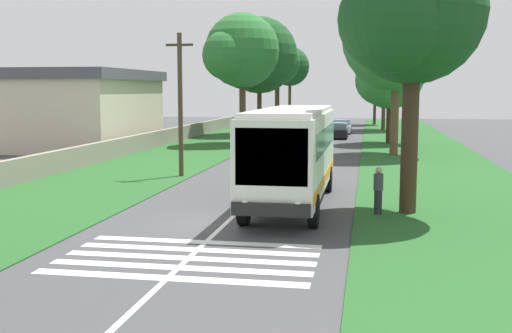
{
  "coord_description": "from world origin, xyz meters",
  "views": [
    {
      "loc": [
        -19.99,
        -4.61,
        4.45
      ],
      "look_at": [
        2.94,
        -0.54,
        1.6
      ],
      "focal_mm": 44.22,
      "sensor_mm": 36.0,
      "label": 1
    }
  ],
  "objects_px": {
    "trailing_car_3": "(342,127)",
    "roadside_tree_right_3": "(374,70)",
    "trailing_minibus_0": "(313,114)",
    "roadside_tree_right_4": "(383,62)",
    "roadside_tree_right_0": "(408,17)",
    "trailing_car_2": "(338,131)",
    "roadside_tree_right_2": "(394,39)",
    "roadside_tree_left_4": "(241,53)",
    "trailing_car_1": "(290,137)",
    "roadside_building": "(74,108)",
    "coach_bus": "(293,150)",
    "roadside_tree_left_0": "(257,58)",
    "roadside_tree_right_1": "(388,77)",
    "trailing_car_0": "(275,145)",
    "roadside_tree_left_1": "(277,63)",
    "roadside_tree_left_3": "(289,68)",
    "pedestrian": "(378,190)",
    "utility_pole": "(180,102)"
  },
  "relations": [
    {
      "from": "trailing_car_2",
      "to": "roadside_tree_left_1",
      "type": "xyz_separation_m",
      "value": [
        15.43,
        7.92,
        6.82
      ]
    },
    {
      "from": "trailing_car_3",
      "to": "roadside_tree_left_3",
      "type": "xyz_separation_m",
      "value": [
        18.34,
        7.81,
        6.66
      ]
    },
    {
      "from": "trailing_car_2",
      "to": "pedestrian",
      "type": "xyz_separation_m",
      "value": [
        -35.72,
        -3.1,
        0.24
      ]
    },
    {
      "from": "trailing_car_1",
      "to": "trailing_minibus_0",
      "type": "xyz_separation_m",
      "value": [
        25.84,
        0.39,
        0.88
      ]
    },
    {
      "from": "trailing_car_3",
      "to": "roadside_tree_left_0",
      "type": "xyz_separation_m",
      "value": [
        -3.28,
        8.27,
        6.88
      ]
    },
    {
      "from": "trailing_car_0",
      "to": "pedestrian",
      "type": "height_order",
      "value": "pedestrian"
    },
    {
      "from": "pedestrian",
      "to": "trailing_car_2",
      "type": "bearing_deg",
      "value": 4.97
    },
    {
      "from": "trailing_car_0",
      "to": "pedestrian",
      "type": "bearing_deg",
      "value": -161.66
    },
    {
      "from": "roadside_tree_left_1",
      "to": "roadside_tree_left_3",
      "type": "bearing_deg",
      "value": -1.46
    },
    {
      "from": "trailing_car_2",
      "to": "roadside_tree_left_4",
      "type": "height_order",
      "value": "roadside_tree_left_4"
    },
    {
      "from": "roadside_tree_left_1",
      "to": "roadside_tree_right_0",
      "type": "bearing_deg",
      "value": -166.76
    },
    {
      "from": "roadside_tree_right_0",
      "to": "roadside_building",
      "type": "xyz_separation_m",
      "value": [
        22.58,
        23.68,
        -3.96
      ]
    },
    {
      "from": "trailing_car_1",
      "to": "trailing_minibus_0",
      "type": "height_order",
      "value": "trailing_minibus_0"
    },
    {
      "from": "roadside_tree_right_1",
      "to": "trailing_minibus_0",
      "type": "bearing_deg",
      "value": 19.21
    },
    {
      "from": "trailing_car_2",
      "to": "roadside_tree_right_4",
      "type": "relative_size",
      "value": 0.39
    },
    {
      "from": "coach_bus",
      "to": "roadside_tree_left_4",
      "type": "xyz_separation_m",
      "value": [
        26.54,
        7.41,
        5.25
      ]
    },
    {
      "from": "trailing_minibus_0",
      "to": "roadside_tree_left_4",
      "type": "relative_size",
      "value": 0.57
    },
    {
      "from": "trailing_minibus_0",
      "to": "roadside_tree_left_4",
      "type": "height_order",
      "value": "roadside_tree_left_4"
    },
    {
      "from": "trailing_car_1",
      "to": "trailing_minibus_0",
      "type": "bearing_deg",
      "value": 0.87
    },
    {
      "from": "roadside_tree_left_1",
      "to": "coach_bus",
      "type": "bearing_deg",
      "value": -171.08
    },
    {
      "from": "coach_bus",
      "to": "roadside_tree_left_4",
      "type": "distance_m",
      "value": 28.05
    },
    {
      "from": "roadside_tree_right_2",
      "to": "roadside_building",
      "type": "bearing_deg",
      "value": 85.3
    },
    {
      "from": "trailing_minibus_0",
      "to": "roadside_tree_right_4",
      "type": "height_order",
      "value": "roadside_tree_right_4"
    },
    {
      "from": "trailing_car_2",
      "to": "roadside_tree_right_2",
      "type": "bearing_deg",
      "value": -163.7
    },
    {
      "from": "utility_pole",
      "to": "roadside_tree_right_1",
      "type": "bearing_deg",
      "value": -26.37
    },
    {
      "from": "utility_pole",
      "to": "coach_bus",
      "type": "bearing_deg",
      "value": -136.61
    },
    {
      "from": "roadside_tree_left_0",
      "to": "roadside_tree_right_2",
      "type": "distance_m",
      "value": 21.73
    },
    {
      "from": "roadside_tree_right_1",
      "to": "roadside_tree_right_2",
      "type": "relative_size",
      "value": 0.72
    },
    {
      "from": "roadside_building",
      "to": "utility_pole",
      "type": "bearing_deg",
      "value": -138.47
    },
    {
      "from": "roadside_tree_right_0",
      "to": "utility_pole",
      "type": "height_order",
      "value": "roadside_tree_right_0"
    },
    {
      "from": "trailing_car_3",
      "to": "trailing_car_1",
      "type": "bearing_deg",
      "value": 165.75
    },
    {
      "from": "trailing_car_3",
      "to": "roadside_tree_right_3",
      "type": "distance_m",
      "value": 18.42
    },
    {
      "from": "roadside_tree_left_0",
      "to": "roadside_tree_right_1",
      "type": "height_order",
      "value": "roadside_tree_left_0"
    },
    {
      "from": "trailing_car_0",
      "to": "roadside_tree_left_0",
      "type": "relative_size",
      "value": 0.37
    },
    {
      "from": "trailing_car_0",
      "to": "utility_pole",
      "type": "relative_size",
      "value": 0.59
    },
    {
      "from": "roadside_tree_right_3",
      "to": "pedestrian",
      "type": "height_order",
      "value": "roadside_tree_right_3"
    },
    {
      "from": "roadside_tree_right_0",
      "to": "roadside_tree_right_3",
      "type": "bearing_deg",
      "value": 0.64
    },
    {
      "from": "roadside_tree_left_4",
      "to": "roadside_building",
      "type": "relative_size",
      "value": 0.78
    },
    {
      "from": "trailing_minibus_0",
      "to": "roadside_tree_right_1",
      "type": "distance_m",
      "value": 24.97
    },
    {
      "from": "coach_bus",
      "to": "trailing_car_2",
      "type": "distance_m",
      "value": 34.32
    },
    {
      "from": "coach_bus",
      "to": "roadside_tree_right_0",
      "type": "xyz_separation_m",
      "value": [
        -0.97,
        -4.12,
        4.82
      ]
    },
    {
      "from": "roadside_tree_left_3",
      "to": "utility_pole",
      "type": "relative_size",
      "value": 1.38
    },
    {
      "from": "roadside_tree_left_0",
      "to": "roadside_tree_right_1",
      "type": "xyz_separation_m",
      "value": [
        -8.46,
        -12.36,
        -2.09
      ]
    },
    {
      "from": "roadside_tree_left_1",
      "to": "roadside_tree_left_4",
      "type": "distance_m",
      "value": 23.19
    },
    {
      "from": "coach_bus",
      "to": "roadside_tree_left_4",
      "type": "bearing_deg",
      "value": 15.6
    },
    {
      "from": "trailing_car_2",
      "to": "roadside_tree_left_4",
      "type": "relative_size",
      "value": 0.41
    },
    {
      "from": "roadside_tree_left_4",
      "to": "roadside_tree_right_3",
      "type": "relative_size",
      "value": 1.12
    },
    {
      "from": "roadside_tree_right_1",
      "to": "utility_pole",
      "type": "height_order",
      "value": "roadside_tree_right_1"
    },
    {
      "from": "roadside_tree_left_4",
      "to": "roadside_tree_right_2",
      "type": "distance_m",
      "value": 13.69
    },
    {
      "from": "trailing_car_0",
      "to": "roadside_tree_left_4",
      "type": "relative_size",
      "value": 0.41
    }
  ]
}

